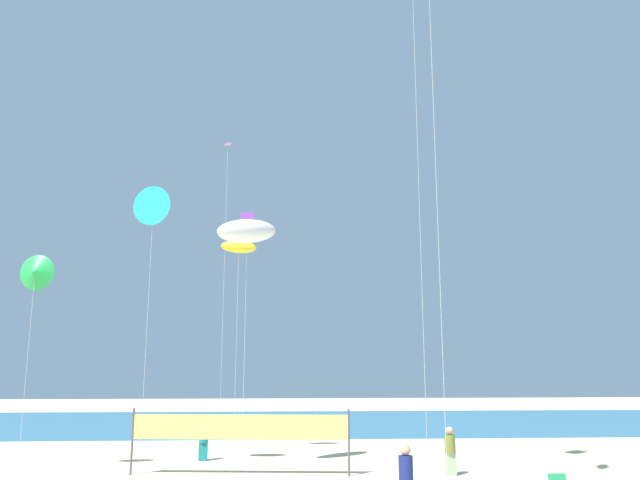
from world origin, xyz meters
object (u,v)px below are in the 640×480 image
at_px(beachgoer_teal_shirt, 204,439).
at_px(beachgoer_navy_shirt, 406,475).
at_px(kite_yellow_inflatable, 239,247).
at_px(volleyball_net, 240,430).
at_px(beachgoer_olive_shirt, 450,449).
at_px(kite_green_delta, 35,272).
at_px(kite_cyan_delta, 153,207).
at_px(kite_pink_diamond, 227,164).
at_px(kite_white_inflatable, 247,231).

bearing_deg(beachgoer_teal_shirt, beachgoer_navy_shirt, 58.48).
bearing_deg(kite_yellow_inflatable, beachgoer_teal_shirt, -136.24).
height_order(beachgoer_teal_shirt, volleyball_net, volleyball_net).
height_order(beachgoer_olive_shirt, kite_green_delta, kite_green_delta).
distance_m(beachgoer_navy_shirt, kite_cyan_delta, 14.34).
xyz_separation_m(beachgoer_teal_shirt, kite_pink_diamond, (0.07, 6.03, 14.20)).
bearing_deg(beachgoer_navy_shirt, beachgoer_olive_shirt, 8.97).
bearing_deg(volleyball_net, beachgoer_teal_shirt, 116.05).
xyz_separation_m(beachgoer_navy_shirt, kite_cyan_delta, (-8.84, 6.37, 9.33)).
distance_m(beachgoer_olive_shirt, kite_pink_diamond, 19.82).
bearing_deg(beachgoer_olive_shirt, kite_white_inflatable, -35.16).
xyz_separation_m(volleyball_net, kite_pink_diamond, (-1.71, 9.68, 13.44)).
bearing_deg(kite_pink_diamond, beachgoer_olive_shirt, -46.71).
distance_m(beachgoer_teal_shirt, kite_white_inflatable, 9.15).
distance_m(beachgoer_olive_shirt, kite_cyan_delta, 14.89).
xyz_separation_m(beachgoer_teal_shirt, beachgoer_olive_shirt, (9.59, -4.07, 0.05)).
bearing_deg(kite_pink_diamond, kite_white_inflatable, -78.88).
xyz_separation_m(kite_green_delta, kite_white_inflatable, (8.11, 0.51, 1.83)).
relative_size(beachgoer_navy_shirt, kite_cyan_delta, 0.16).
bearing_deg(kite_white_inflatable, beachgoer_teal_shirt, 122.12).
height_order(beachgoer_olive_shirt, volleyball_net, volleyball_net).
height_order(beachgoer_teal_shirt, beachgoer_navy_shirt, beachgoer_navy_shirt).
distance_m(kite_green_delta, kite_yellow_inflatable, 8.98).
distance_m(beachgoer_teal_shirt, kite_green_delta, 9.77).
distance_m(beachgoer_navy_shirt, kite_white_inflatable, 11.82).
bearing_deg(kite_cyan_delta, kite_white_inflatable, 3.40).
bearing_deg(beachgoer_navy_shirt, kite_pink_diamond, 59.13).
xyz_separation_m(beachgoer_olive_shirt, volleyball_net, (-7.81, 0.42, 0.71)).
bearing_deg(kite_green_delta, beachgoer_olive_shirt, -2.32).
xyz_separation_m(beachgoer_teal_shirt, volleyball_net, (1.78, -3.65, 0.75)).
bearing_deg(volleyball_net, kite_pink_diamond, 100.03).
relative_size(beachgoer_navy_shirt, beachgoer_olive_shirt, 1.03).
distance_m(beachgoer_teal_shirt, kite_cyan_delta, 10.10).
bearing_deg(volleyball_net, kite_cyan_delta, 172.26).
height_order(beachgoer_navy_shirt, volleyball_net, volleyball_net).
bearing_deg(beachgoer_navy_shirt, kite_cyan_delta, 89.68).
bearing_deg(volleyball_net, beachgoer_navy_shirt, -48.99).
height_order(beachgoer_navy_shirt, kite_white_inflatable, kite_white_inflatable).
bearing_deg(beachgoer_navy_shirt, kite_yellow_inflatable, 63.51).
relative_size(volleyball_net, kite_yellow_inflatable, 0.82).
height_order(beachgoer_navy_shirt, beachgoer_olive_shirt, beachgoer_navy_shirt).
distance_m(beachgoer_olive_shirt, kite_yellow_inflatable, 13.04).
distance_m(volleyball_net, kite_green_delta, 9.99).
height_order(kite_yellow_inflatable, kite_cyan_delta, kite_cyan_delta).
bearing_deg(kite_cyan_delta, kite_green_delta, -176.18).
distance_m(volleyball_net, kite_cyan_delta, 9.43).
xyz_separation_m(kite_pink_diamond, kite_cyan_delta, (-2.03, -9.17, -4.80)).
bearing_deg(kite_green_delta, kite_cyan_delta, 3.82).
relative_size(beachgoer_olive_shirt, kite_yellow_inflatable, 0.18).
bearing_deg(kite_pink_diamond, volleyball_net, -79.97).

